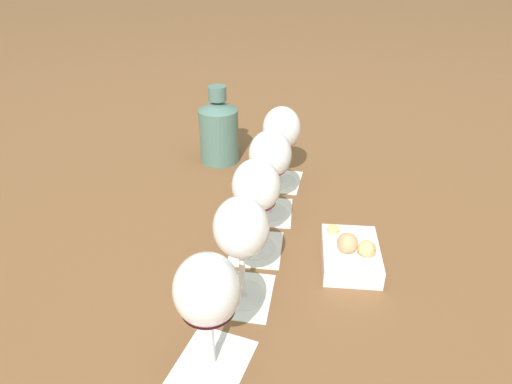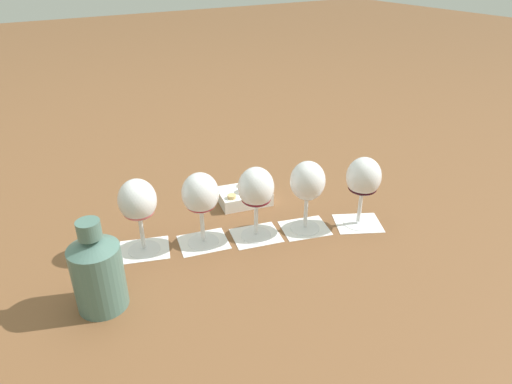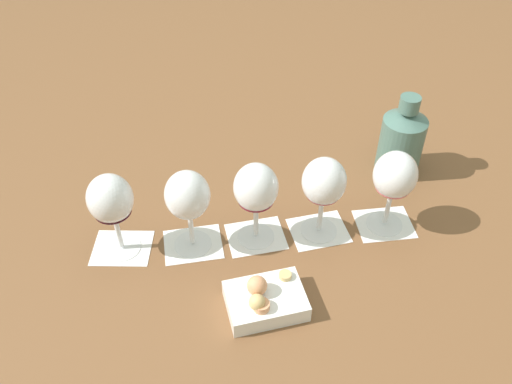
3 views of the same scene
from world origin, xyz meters
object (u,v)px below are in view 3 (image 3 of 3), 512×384
object	(u,v)px
wine_glass_0	(394,179)
wine_glass_3	(188,199)
wine_glass_2	(254,190)
wine_glass_1	(324,185)
ceramic_vase	(402,140)
wine_glass_4	(111,202)
snack_dish	(265,300)

from	to	relation	value
wine_glass_0	wine_glass_3	world-z (taller)	same
wine_glass_0	wine_glass_2	world-z (taller)	same
wine_glass_1	ceramic_vase	xyz separation A→B (m)	(-0.25, -0.09, -0.04)
wine_glass_3	wine_glass_4	distance (m)	0.13
wine_glass_0	wine_glass_1	distance (m)	0.13
wine_glass_3	ceramic_vase	world-z (taller)	ceramic_vase
wine_glass_1	snack_dish	world-z (taller)	wine_glass_1
wine_glass_2	wine_glass_1	bearing A→B (deg)	160.22
wine_glass_2	ceramic_vase	world-z (taller)	ceramic_vase
wine_glass_4	ceramic_vase	world-z (taller)	ceramic_vase
wine_glass_1	wine_glass_0	bearing A→B (deg)	161.32
ceramic_vase	snack_dish	size ratio (longest dim) A/B	1.25
snack_dish	wine_glass_0	bearing A→B (deg)	-166.72
wine_glass_3	snack_dish	distance (m)	0.22
wine_glass_2	snack_dish	size ratio (longest dim) A/B	1.17
wine_glass_0	wine_glass_4	xyz separation A→B (m)	(0.48, -0.17, 0.00)
ceramic_vase	snack_dish	distance (m)	0.48
wine_glass_2	wine_glass_4	bearing A→B (deg)	-19.23
wine_glass_2	wine_glass_3	distance (m)	0.12
wine_glass_0	wine_glass_4	size ratio (longest dim) A/B	1.00
wine_glass_2	wine_glass_3	xyz separation A→B (m)	(0.12, -0.03, -0.00)
wine_glass_1	wine_glass_2	world-z (taller)	same
wine_glass_1	wine_glass_2	bearing A→B (deg)	-19.78
wine_glass_0	wine_glass_4	world-z (taller)	same
wine_glass_1	snack_dish	distance (m)	0.23
wine_glass_1	wine_glass_2	size ratio (longest dim) A/B	1.00
wine_glass_3	wine_glass_4	xyz separation A→B (m)	(0.12, -0.05, 0.00)
wine_glass_4	snack_dish	size ratio (longest dim) A/B	1.17
wine_glass_2	ceramic_vase	bearing A→B (deg)	-173.20
snack_dish	wine_glass_1	bearing A→B (deg)	-147.22
wine_glass_4	ceramic_vase	bearing A→B (deg)	176.32
wine_glass_2	wine_glass_4	world-z (taller)	same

